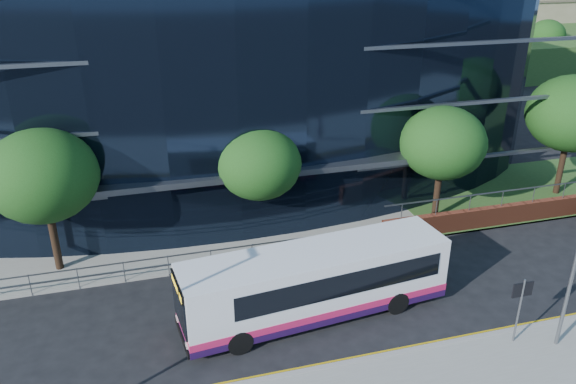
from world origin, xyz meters
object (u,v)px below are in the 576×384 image
object	(u,v)px
street_sign	(521,298)
tree_dist_e	(436,41)
tree_far_a	(42,176)
tree_far_c	(443,143)
city_bus	(318,282)
tree_dist_f	(547,35)
tree_far_d	(572,114)
tree_far_b	(259,164)

from	to	relation	value
street_sign	tree_dist_e	size ratio (longest dim) A/B	0.43
tree_far_a	tree_far_c	bearing A→B (deg)	0.00
street_sign	city_bus	distance (m)	7.80
tree_far_c	tree_dist_f	world-z (taller)	tree_far_c
tree_dist_f	tree_far_d	bearing A→B (deg)	-126.87
tree_far_b	city_bus	bearing A→B (deg)	-83.97
street_sign	tree_far_a	distance (m)	20.63
street_sign	tree_far_d	bearing A→B (deg)	45.22
tree_far_a	city_bus	world-z (taller)	tree_far_a
street_sign	city_bus	bearing A→B (deg)	150.00
tree_far_c	tree_far_d	size ratio (longest dim) A/B	0.87
tree_far_a	tree_dist_f	bearing A→B (deg)	31.91
tree_far_c	tree_dist_e	world-z (taller)	same
tree_far_c	city_bus	xyz separation A→B (m)	(-9.24, -6.70, -2.92)
tree_far_d	tree_dist_e	world-z (taller)	tree_far_d
tree_dist_f	city_bus	bearing A→B (deg)	-136.78
tree_dist_e	tree_dist_f	distance (m)	16.13
tree_far_a	city_bus	distance (m)	13.08
tree_far_b	tree_dist_f	world-z (taller)	same
tree_far_b	tree_dist_e	distance (m)	40.74
street_sign	tree_far_a	world-z (taller)	tree_far_a
tree_dist_e	tree_far_c	bearing A→B (deg)	-118.74
tree_far_a	tree_dist_e	bearing A→B (deg)	39.96
tree_far_c	tree_dist_f	size ratio (longest dim) A/B	1.08
tree_far_b	tree_far_d	distance (m)	19.03
tree_dist_e	tree_dist_f	bearing A→B (deg)	7.13
tree_far_d	tree_dist_f	distance (m)	40.01
street_sign	tree_far_a	size ratio (longest dim) A/B	0.40
tree_dist_f	tree_dist_e	bearing A→B (deg)	-172.87
tree_far_a	city_bus	size ratio (longest dim) A/B	0.61
tree_far_d	tree_dist_f	xyz separation A→B (m)	(24.00, 32.00, -0.98)
tree_dist_e	tree_far_b	bearing A→B (deg)	-131.52
tree_far_b	tree_far_a	bearing A→B (deg)	-177.14
tree_far_a	city_bus	xyz separation A→B (m)	(10.76, -6.70, -3.25)
tree_far_d	tree_dist_f	size ratio (longest dim) A/B	1.23
city_bus	tree_far_a	bearing A→B (deg)	142.14
tree_far_c	city_bus	bearing A→B (deg)	-144.07
tree_far_c	city_bus	world-z (taller)	tree_far_c
tree_far_c	tree_far_d	world-z (taller)	tree_far_d
tree_far_d	street_sign	bearing A→B (deg)	-134.78
tree_far_c	tree_far_d	bearing A→B (deg)	6.34
city_bus	tree_far_d	bearing A→B (deg)	16.90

